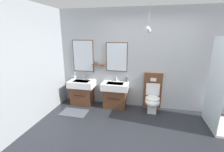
# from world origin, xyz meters

# --- Properties ---
(ground_plane) EXTENTS (6.26, 4.70, 0.10)m
(ground_plane) POSITION_xyz_m (0.00, 0.00, -0.05)
(ground_plane) COLOR #23262B
(ground_plane) RESTS_ON ground
(wall_back) EXTENTS (5.06, 0.59, 2.65)m
(wall_back) POSITION_xyz_m (-0.02, 1.69, 1.33)
(wall_back) COLOR #999EA3
(wall_back) RESTS_ON ground
(wall_left) EXTENTS (0.12, 3.50, 2.65)m
(wall_left) POSITION_xyz_m (-2.47, 0.00, 1.33)
(wall_left) COLOR #999EA3
(wall_left) RESTS_ON ground
(bath_mat) EXTENTS (0.68, 0.44, 0.01)m
(bath_mat) POSITION_xyz_m (-1.78, 0.84, 0.01)
(bath_mat) COLOR #474C56
(bath_mat) RESTS_ON ground
(vanity_sink_left) EXTENTS (0.73, 0.48, 0.70)m
(vanity_sink_left) POSITION_xyz_m (-1.78, 1.43, 0.38)
(vanity_sink_left) COLOR #56331E
(vanity_sink_left) RESTS_ON ground
(tap_on_left_sink) EXTENTS (0.03, 0.13, 0.11)m
(tap_on_left_sink) POSITION_xyz_m (-1.78, 1.60, 0.77)
(tap_on_left_sink) COLOR silver
(tap_on_left_sink) RESTS_ON vanity_sink_left
(vanity_sink_right) EXTENTS (0.73, 0.48, 0.70)m
(vanity_sink_right) POSITION_xyz_m (-0.80, 1.43, 0.38)
(vanity_sink_right) COLOR #56331E
(vanity_sink_right) RESTS_ON ground
(tap_on_right_sink) EXTENTS (0.03, 0.13, 0.11)m
(tap_on_right_sink) POSITION_xyz_m (-0.80, 1.60, 0.77)
(tap_on_right_sink) COLOR silver
(tap_on_right_sink) RESTS_ON vanity_sink_right
(toilet) EXTENTS (0.48, 0.63, 1.00)m
(toilet) POSITION_xyz_m (0.20, 1.43, 0.38)
(toilet) COLOR #56331E
(toilet) RESTS_ON ground
(toothbrush_cup) EXTENTS (0.07, 0.07, 0.19)m
(toothbrush_cup) POSITION_xyz_m (-2.06, 1.59, 0.75)
(toothbrush_cup) COLOR silver
(toothbrush_cup) RESTS_ON vanity_sink_left
(soap_dispenser) EXTENTS (0.06, 0.06, 0.18)m
(soap_dispenser) POSITION_xyz_m (-0.51, 1.60, 0.78)
(soap_dispenser) COLOR #4C4C51
(soap_dispenser) RESTS_ON vanity_sink_right
(shower_tray) EXTENTS (0.85, 0.86, 1.95)m
(shower_tray) POSITION_xyz_m (1.67, 0.94, 0.43)
(shower_tray) COLOR white
(shower_tray) RESTS_ON ground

